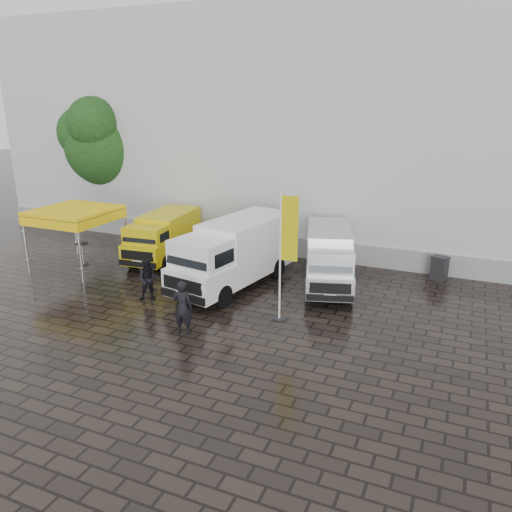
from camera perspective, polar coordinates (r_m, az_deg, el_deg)
The scene contains 13 objects.
ground at distance 17.82m, azimuth -0.03°, elevation -7.75°, with size 120.00×120.00×0.00m, color black.
exhibition_hall at distance 31.13m, azimuth 15.67°, elevation 14.02°, with size 44.00×16.00×12.00m, color silver.
hall_plinth at distance 24.22m, azimuth 11.85°, elevation 0.12°, with size 44.00×0.15×1.00m, color gray.
van_yellow at distance 24.72m, azimuth -10.58°, elevation 2.07°, with size 1.87×4.87×2.25m, color #D8C10B, non-canonical shape.
van_white at distance 20.77m, azimuth -2.55°, elevation 0.11°, with size 2.14×6.41×2.78m, color white, non-canonical shape.
van_silver at distance 21.14m, azimuth 8.33°, elevation -0.35°, with size 1.81×5.43×2.35m, color silver, non-canonical shape.
canopy_tent at distance 24.20m, azimuth -20.14°, elevation 4.67°, with size 3.31×3.31×2.82m.
flagpole at distance 17.23m, azimuth 3.36°, elevation 0.64°, with size 0.88×0.50×4.72m.
tree at distance 31.11m, azimuth -16.94°, elevation 12.34°, with size 4.47×4.47×8.03m.
cocktail_table at distance 25.11m, azimuth -19.19°, elevation 0.20°, with size 0.60×0.60×1.07m, color black.
wheelie_bin at distance 23.22m, azimuth 20.23°, elevation -1.31°, with size 0.64×0.64×1.06m, color black.
person_front at distance 16.99m, azimuth -8.39°, elevation -5.80°, with size 0.69×0.45×1.88m, color black.
person_tent at distance 19.97m, azimuth -12.19°, elevation -2.66°, with size 0.83×0.64×1.70m, color black.
Camera 1 is at (6.38, -14.77, 7.66)m, focal length 35.00 mm.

